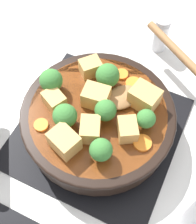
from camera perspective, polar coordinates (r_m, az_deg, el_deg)
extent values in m
plane|color=silver|center=(0.63, 0.00, -3.65)|extent=(2.40, 2.40, 0.00)
cube|color=black|center=(0.63, 0.00, -3.49)|extent=(0.31, 0.31, 0.01)
torus|color=black|center=(0.62, 0.00, -2.80)|extent=(0.24, 0.24, 0.01)
cube|color=black|center=(0.62, 0.00, -2.80)|extent=(0.01, 0.23, 0.01)
cube|color=black|center=(0.62, 0.00, -2.80)|extent=(0.23, 0.01, 0.01)
cylinder|color=black|center=(0.59, 0.00, -1.32)|extent=(0.28, 0.28, 0.05)
cylinder|color=brown|center=(0.58, 0.00, -1.13)|extent=(0.25, 0.25, 0.04)
torus|color=black|center=(0.57, 0.00, -0.21)|extent=(0.29, 0.29, 0.01)
ellipsoid|color=olive|center=(0.57, 4.38, 2.69)|extent=(0.08, 0.08, 0.01)
cylinder|color=olive|center=(0.65, 16.07, 8.78)|extent=(0.21, 0.15, 0.02)
cube|color=tan|center=(0.53, 5.41, -3.18)|extent=(0.05, 0.05, 0.03)
cube|color=tan|center=(0.56, -0.36, 2.81)|extent=(0.05, 0.04, 0.04)
cube|color=tan|center=(0.52, -6.18, -5.36)|extent=(0.06, 0.05, 0.04)
cube|color=tan|center=(0.56, -7.98, 2.14)|extent=(0.05, 0.05, 0.03)
cube|color=tan|center=(0.56, 8.49, 2.63)|extent=(0.06, 0.05, 0.04)
cube|color=tan|center=(0.60, -1.39, 8.18)|extent=(0.05, 0.05, 0.03)
cube|color=tan|center=(0.53, -1.43, -3.19)|extent=(0.05, 0.05, 0.03)
cylinder|color=#709956|center=(0.55, -5.87, -1.84)|extent=(0.01, 0.01, 0.01)
sphere|color=#387533|center=(0.53, -6.08, -0.70)|extent=(0.04, 0.04, 0.04)
cylinder|color=#709956|center=(0.59, 1.72, 5.37)|extent=(0.01, 0.01, 0.01)
sphere|color=#387533|center=(0.57, 1.78, 6.70)|extent=(0.04, 0.04, 0.04)
cylinder|color=#709956|center=(0.52, 0.53, -7.83)|extent=(0.01, 0.01, 0.01)
sphere|color=#387533|center=(0.50, 0.55, -6.93)|extent=(0.04, 0.04, 0.04)
cylinder|color=#709956|center=(0.55, 1.34, -0.77)|extent=(0.01, 0.01, 0.01)
sphere|color=#387533|center=(0.54, 1.38, 0.32)|extent=(0.04, 0.04, 0.04)
cylinder|color=#709956|center=(0.55, 8.51, -2.17)|extent=(0.01, 0.01, 0.01)
sphere|color=#387533|center=(0.54, 8.77, -1.22)|extent=(0.03, 0.03, 0.03)
cylinder|color=#709956|center=(0.59, -8.30, 4.48)|extent=(0.01, 0.01, 0.01)
sphere|color=#387533|center=(0.57, -8.58, 5.74)|extent=(0.04, 0.04, 0.04)
cylinder|color=orange|center=(0.61, 4.35, 6.91)|extent=(0.03, 0.03, 0.01)
cylinder|color=orange|center=(0.60, 6.52, 5.18)|extent=(0.03, 0.03, 0.01)
cylinder|color=orange|center=(0.54, 8.14, -5.60)|extent=(0.03, 0.03, 0.01)
cylinder|color=orange|center=(0.56, -10.37, -2.34)|extent=(0.03, 0.03, 0.01)
cylinder|color=white|center=(0.75, 11.26, 13.45)|extent=(0.04, 0.04, 0.07)
cylinder|color=#B7B7BC|center=(0.72, 11.86, 15.85)|extent=(0.03, 0.03, 0.01)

